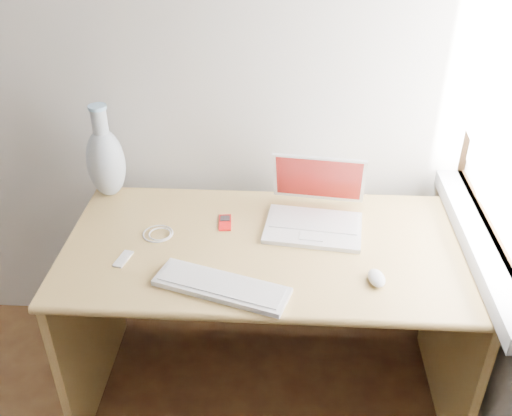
# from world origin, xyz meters

# --- Properties ---
(back_wall) EXTENTS (3.50, 0.04, 2.60)m
(back_wall) POSITION_xyz_m (0.00, 1.75, 1.30)
(back_wall) COLOR beige
(back_wall) RESTS_ON floor
(desk) EXTENTS (1.42, 0.71, 0.75)m
(desk) POSITION_xyz_m (0.99, 1.39, 0.53)
(desk) COLOR tan
(desk) RESTS_ON floor
(laptop) EXTENTS (0.37, 0.32, 0.23)m
(laptop) POSITION_xyz_m (1.14, 1.45, 0.80)
(laptop) COLOR white
(laptop) RESTS_ON desk
(external_keyboard) EXTENTS (0.44, 0.25, 0.02)m
(external_keyboard) POSITION_xyz_m (0.85, 1.06, 0.76)
(external_keyboard) COLOR white
(external_keyboard) RESTS_ON desk
(mouse) EXTENTS (0.06, 0.09, 0.03)m
(mouse) POSITION_xyz_m (1.33, 1.12, 0.76)
(mouse) COLOR white
(mouse) RESTS_ON desk
(ipod) EXTENTS (0.05, 0.10, 0.01)m
(ipod) POSITION_xyz_m (0.82, 1.42, 0.75)
(ipod) COLOR #B80D0C
(ipod) RESTS_ON desk
(cable_coil) EXTENTS (0.14, 0.14, 0.01)m
(cable_coil) POSITION_xyz_m (0.59, 1.34, 0.75)
(cable_coil) COLOR white
(cable_coil) RESTS_ON desk
(remote) EXTENTS (0.05, 0.09, 0.01)m
(remote) POSITION_xyz_m (0.50, 1.19, 0.75)
(remote) COLOR white
(remote) RESTS_ON desk
(vase) EXTENTS (0.15, 0.15, 0.37)m
(vase) POSITION_xyz_m (0.35, 1.61, 0.90)
(vase) COLOR #B1BECD
(vase) RESTS_ON desk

